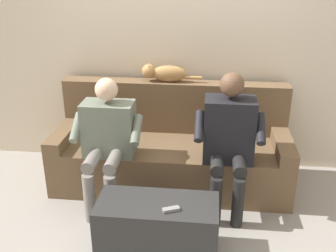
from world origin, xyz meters
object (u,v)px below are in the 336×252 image
at_px(person_right_seated, 107,135).
at_px(coffee_table, 157,227).
at_px(couch, 172,150).
at_px(remote_gray, 171,209).
at_px(cat_on_backrest, 164,73).
at_px(person_left_seated, 229,135).

bearing_deg(person_right_seated, coffee_table, 129.07).
bearing_deg(person_right_seated, couch, -141.38).
bearing_deg(person_right_seated, remote_gray, 130.89).
bearing_deg(cat_on_backrest, coffee_table, 94.75).
relative_size(person_left_seated, cat_on_backrest, 2.07).
bearing_deg(couch, person_left_seated, 143.24).
bearing_deg(cat_on_backrest, couch, 113.48).
distance_m(person_left_seated, cat_on_backrest, 0.96).
height_order(couch, remote_gray, couch).
xyz_separation_m(coffee_table, remote_gray, (-0.11, 0.09, 0.22)).
xyz_separation_m(coffee_table, cat_on_backrest, (0.11, -1.30, 0.81)).
distance_m(coffee_table, person_left_seated, 0.97).
xyz_separation_m(couch, coffee_table, (0.00, 1.05, -0.11)).
distance_m(couch, remote_gray, 1.15).
bearing_deg(person_left_seated, cat_on_backrest, -45.45).
xyz_separation_m(couch, cat_on_backrest, (0.11, -0.25, 0.70)).
relative_size(couch, coffee_table, 2.48).
bearing_deg(remote_gray, person_left_seated, 38.36).
relative_size(person_left_seated, person_right_seated, 1.07).
bearing_deg(remote_gray, couch, 72.39).
height_order(couch, person_left_seated, person_left_seated).
height_order(coffee_table, person_right_seated, person_right_seated).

